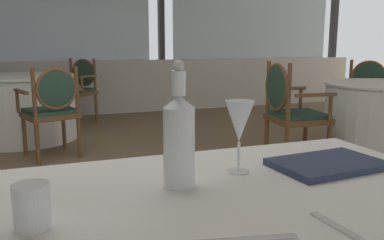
# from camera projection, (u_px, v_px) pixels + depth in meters

# --- Properties ---
(ground_plane) EXTENTS (14.25, 14.25, 0.00)m
(ground_plane) POSITION_uv_depth(u_px,v_px,m) (79.00, 228.00, 2.47)
(ground_plane) COLOR #756047
(window_wall_far) EXTENTS (10.82, 0.14, 2.66)m
(window_wall_far) POSITION_uv_depth(u_px,v_px,m) (52.00, 46.00, 6.08)
(window_wall_far) COLOR beige
(window_wall_far) RESTS_ON ground_plane
(butter_knife) EXTENTS (0.20, 0.06, 0.00)m
(butter_knife) POSITION_uv_depth(u_px,v_px,m) (243.00, 240.00, 0.73)
(butter_knife) COLOR silver
(butter_knife) RESTS_ON foreground_table
(dinner_fork) EXTENTS (0.03, 0.20, 0.00)m
(dinner_fork) POSITION_uv_depth(u_px,v_px,m) (347.00, 232.00, 0.78)
(dinner_fork) COLOR silver
(dinner_fork) RESTS_ON foreground_table
(water_bottle) EXTENTS (0.08, 0.08, 0.32)m
(water_bottle) POSITION_uv_depth(u_px,v_px,m) (179.00, 138.00, 1.01)
(water_bottle) COLOR white
(water_bottle) RESTS_ON foreground_table
(wine_glass) EXTENTS (0.08, 0.08, 0.20)m
(wine_glass) POSITION_uv_depth(u_px,v_px,m) (239.00, 123.00, 1.12)
(wine_glass) COLOR white
(wine_glass) RESTS_ON foreground_table
(water_tumbler) EXTENTS (0.07, 0.07, 0.09)m
(water_tumbler) POSITION_uv_depth(u_px,v_px,m) (32.00, 206.00, 0.79)
(water_tumbler) COLOR white
(water_tumbler) RESTS_ON foreground_table
(menu_book) EXTENTS (0.33, 0.23, 0.02)m
(menu_book) POSITION_uv_depth(u_px,v_px,m) (328.00, 164.00, 1.19)
(menu_book) COLOR #2D3856
(menu_book) RESTS_ON foreground_table
(background_table_0) EXTENTS (1.08, 1.08, 0.75)m
(background_table_0) POSITION_uv_depth(u_px,v_px,m) (382.00, 122.00, 3.83)
(background_table_0) COLOR white
(background_table_0) RESTS_ON ground_plane
(dining_chair_0_0) EXTENTS (0.51, 0.57, 0.95)m
(dining_chair_0_0) POSITION_uv_depth(u_px,v_px,m) (289.00, 107.00, 3.57)
(dining_chair_0_0) COLOR brown
(dining_chair_0_0) RESTS_ON ground_plane
(dining_chair_0_2) EXTENTS (0.66, 0.64, 0.92)m
(dining_chair_0_2) POSITION_uv_depth(u_px,v_px,m) (369.00, 93.00, 4.71)
(dining_chair_0_2) COLOR brown
(dining_chair_0_2) RESTS_ON ground_plane
(background_table_2) EXTENTS (1.29, 1.29, 0.75)m
(background_table_2) POSITION_uv_depth(u_px,v_px,m) (21.00, 108.00, 4.72)
(background_table_2) COLOR white
(background_table_2) RESTS_ON ground_plane
(dining_chair_2_1) EXTENTS (0.62, 0.58, 0.89)m
(dining_chair_2_1) POSITION_uv_depth(u_px,v_px,m) (52.00, 105.00, 3.87)
(dining_chair_2_1) COLOR brown
(dining_chair_2_1) RESTS_ON ground_plane
(dining_chair_2_2) EXTENTS (0.66, 0.66, 0.90)m
(dining_chair_2_2) POSITION_uv_depth(u_px,v_px,m) (78.00, 85.00, 5.66)
(dining_chair_2_2) COLOR brown
(dining_chair_2_2) RESTS_ON ground_plane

